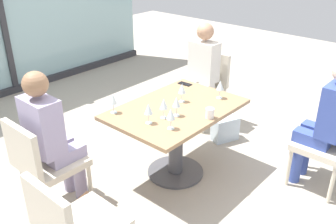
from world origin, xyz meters
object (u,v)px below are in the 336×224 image
person_front_right (327,119)px  wine_glass_0 (220,86)px  chair_front_right (335,142)px  wine_glass_1 (182,89)px  chair_far_left (43,161)px  handbag_0 (225,129)px  wine_glass_5 (113,99)px  coffee_cup (210,113)px  chair_far_right (205,84)px  wine_glass_3 (164,104)px  handbag_1 (84,219)px  wine_glass_6 (148,109)px  chair_side_end (73,224)px  person_far_right (201,71)px  wine_glass_2 (176,102)px  cell_phone_on_table (185,84)px  dining_table_main (176,126)px  wine_glass_4 (171,114)px  person_far_left (51,134)px

person_front_right → wine_glass_0: bearing=108.7°
chair_front_right → wine_glass_1: size_ratio=4.70×
chair_far_left → handbag_0: (2.02, -0.48, -0.36)m
chair_front_right → handbag_0: size_ratio=2.90×
person_front_right → wine_glass_5: size_ratio=6.81×
coffee_cup → handbag_0: (0.86, 0.36, -0.64)m
chair_far_right → wine_glass_3: wine_glass_3 is taller
handbag_0 → handbag_1: (-2.00, 0.01, 0.00)m
wine_glass_0 → handbag_0: size_ratio=0.62×
wine_glass_0 → wine_glass_6: (-0.83, 0.15, 0.00)m
wine_glass_3 → wine_glass_6: (-0.16, 0.03, 0.00)m
chair_side_end → person_far_right: 2.57m
wine_glass_0 → handbag_0: (0.45, 0.18, -0.72)m
chair_far_right → handbag_1: (-2.24, -0.47, -0.36)m
wine_glass_1 → wine_glass_5: 0.66m
wine_glass_2 → cell_phone_on_table: 0.77m
chair_far_right → chair_far_left: (-2.27, 0.00, 0.00)m
dining_table_main → chair_side_end: chair_side_end is taller
handbag_0 → handbag_1: same height
person_front_right → wine_glass_6: bearing=136.6°
dining_table_main → wine_glass_3: 0.40m
wine_glass_4 → handbag_1: (-0.77, 0.25, -0.72)m
person_front_right → wine_glass_1: bearing=118.2°
chair_side_end → wine_glass_5: (0.95, 0.67, 0.37)m
handbag_0 → chair_far_left: bearing=-171.0°
coffee_cup → wine_glass_4: bearing=161.5°
chair_far_left → cell_phone_on_table: bearing=-6.3°
chair_far_right → wine_glass_3: bearing=-158.4°
wine_glass_6 → wine_glass_2: bearing=-17.9°
wine_glass_5 → wine_glass_6: (0.06, -0.38, 0.00)m
wine_glass_6 → person_far_left: bearing=141.0°
wine_glass_1 → wine_glass_6: size_ratio=1.00×
wine_glass_0 → cell_phone_on_table: (0.06, 0.48, -0.13)m
person_far_left → wine_glass_0: bearing=-24.4°
chair_front_right → person_far_right: person_far_right is taller
wine_glass_2 → handbag_0: (1.02, 0.12, -0.72)m
wine_glass_0 → chair_far_left: bearing=157.1°
wine_glass_1 → wine_glass_4: same height
dining_table_main → chair_far_left: (-1.13, 0.48, -0.04)m
person_far_left → person_front_right: same height
chair_far_right → wine_glass_0: size_ratio=4.70×
person_far_right → dining_table_main: bearing=-154.8°
chair_far_left → chair_front_right: (1.89, -1.71, 0.00)m
person_far_right → handbag_0: 0.75m
chair_far_right → chair_far_left: size_ratio=1.00×
wine_glass_1 → wine_glass_6: same height
wine_glass_3 → handbag_1: wine_glass_3 is taller
chair_far_right → wine_glass_4: bearing=-154.1°
wine_glass_4 → handbag_0: (1.23, 0.24, -0.72)m
wine_glass_2 → chair_front_right: bearing=-51.4°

